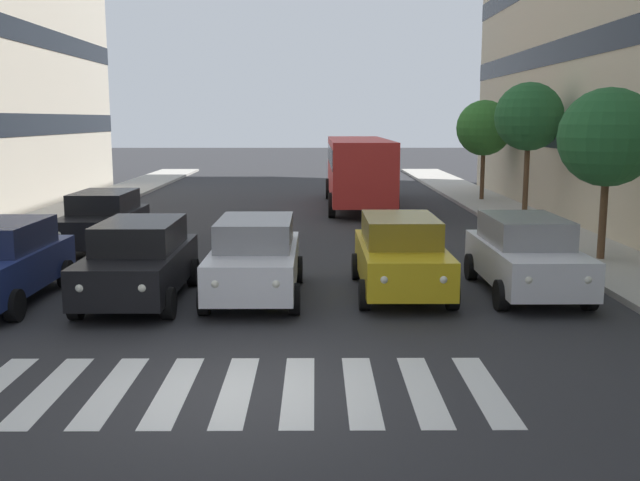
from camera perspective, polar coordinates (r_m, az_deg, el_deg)
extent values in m
plane|color=#2D2D30|center=(10.78, -6.57, -11.58)|extent=(180.00, 180.00, 0.00)
cube|color=silver|center=(11.00, 12.81, -11.31)|extent=(0.45, 2.80, 0.01)
cube|color=silver|center=(10.83, 8.08, -11.49)|extent=(0.45, 2.80, 0.01)
cube|color=silver|center=(10.74, 3.22, -11.59)|extent=(0.45, 2.80, 0.01)
cube|color=silver|center=(10.72, -1.68, -11.62)|extent=(0.45, 2.80, 0.01)
cube|color=silver|center=(10.78, -6.57, -11.56)|extent=(0.45, 2.80, 0.01)
cube|color=silver|center=(10.91, -11.37, -11.42)|extent=(0.45, 2.80, 0.01)
cube|color=silver|center=(11.12, -16.01, -11.21)|extent=(0.45, 2.80, 0.01)
cube|color=silver|center=(11.39, -20.46, -10.95)|extent=(0.45, 2.80, 0.01)
cube|color=silver|center=(16.83, 15.84, -1.64)|extent=(1.80, 4.40, 0.80)
cube|color=gray|center=(16.90, 15.76, 0.82)|extent=(1.58, 2.46, 0.60)
cylinder|color=black|center=(15.85, 20.36, -4.04)|extent=(0.22, 0.64, 0.64)
cylinder|color=black|center=(15.30, 14.03, -4.19)|extent=(0.22, 0.64, 0.64)
cylinder|color=black|center=(18.52, 17.22, -1.97)|extent=(0.22, 0.64, 0.64)
cylinder|color=black|center=(18.06, 11.77, -2.02)|extent=(0.22, 0.64, 0.64)
sphere|color=white|center=(14.99, 20.24, -2.90)|extent=(0.18, 0.18, 0.18)
sphere|color=white|center=(14.63, 16.01, -2.97)|extent=(0.18, 0.18, 0.18)
cube|color=gold|center=(16.32, 6.34, -1.67)|extent=(1.80, 4.40, 0.80)
cube|color=olive|center=(16.39, 6.31, 0.86)|extent=(1.58, 2.46, 0.60)
cylinder|color=black|center=(15.14, 10.35, -4.21)|extent=(0.22, 0.64, 0.64)
cylinder|color=black|center=(14.91, 3.52, -4.28)|extent=(0.22, 0.64, 0.64)
cylinder|color=black|center=(17.93, 8.64, -2.02)|extent=(0.22, 0.64, 0.64)
cylinder|color=black|center=(17.74, 2.89, -2.04)|extent=(0.22, 0.64, 0.64)
sphere|color=white|center=(14.30, 9.64, -3.02)|extent=(0.18, 0.18, 0.18)
sphere|color=white|center=(14.15, 5.04, -3.05)|extent=(0.18, 0.18, 0.18)
cube|color=silver|center=(15.92, -5.12, -1.94)|extent=(1.80, 4.40, 0.80)
cube|color=gray|center=(15.99, -5.10, 0.66)|extent=(1.58, 2.46, 0.60)
cylinder|color=black|center=(14.54, -2.01, -4.62)|extent=(0.22, 0.64, 0.64)
cylinder|color=black|center=(14.70, -9.07, -4.58)|extent=(0.22, 0.64, 0.64)
cylinder|color=black|center=(17.37, -1.74, -2.28)|extent=(0.22, 0.64, 0.64)
cylinder|color=black|center=(17.50, -7.65, -2.27)|extent=(0.22, 0.64, 0.64)
sphere|color=white|center=(13.76, -3.46, -3.39)|extent=(0.18, 0.18, 0.18)
sphere|color=white|center=(13.87, -8.22, -3.37)|extent=(0.18, 0.18, 0.18)
cube|color=black|center=(15.99, -14.00, -2.13)|extent=(1.80, 4.40, 0.80)
cube|color=black|center=(16.06, -13.93, 0.46)|extent=(1.58, 2.46, 0.60)
cylinder|color=black|center=(14.50, -11.81, -4.86)|extent=(0.22, 0.64, 0.64)
cylinder|color=black|center=(14.96, -18.60, -4.72)|extent=(0.22, 0.64, 0.64)
cylinder|color=black|center=(17.28, -9.92, -2.48)|extent=(0.22, 0.64, 0.64)
cylinder|color=black|center=(17.67, -15.69, -2.43)|extent=(0.22, 0.64, 0.64)
sphere|color=white|center=(13.80, -13.76, -3.62)|extent=(0.18, 0.18, 0.18)
sphere|color=white|center=(14.11, -18.33, -3.54)|extent=(0.18, 0.18, 0.18)
cube|color=#1D2547|center=(16.87, -23.79, 0.35)|extent=(1.58, 2.46, 0.60)
cylinder|color=black|center=(15.24, -22.84, -4.72)|extent=(0.22, 0.64, 0.64)
cylinder|color=black|center=(17.88, -19.33, -2.48)|extent=(0.22, 0.64, 0.64)
cube|color=black|center=(22.73, -16.64, 1.14)|extent=(1.80, 4.40, 0.80)
cube|color=black|center=(22.83, -16.58, 2.96)|extent=(1.58, 2.46, 0.60)
cylinder|color=black|center=(21.16, -15.34, -0.49)|extent=(0.22, 0.64, 0.64)
cylinder|color=black|center=(21.70, -19.93, -0.48)|extent=(0.22, 0.64, 0.64)
cylinder|color=black|center=(23.94, -13.57, 0.72)|extent=(0.22, 0.64, 0.64)
cylinder|color=black|center=(24.42, -17.68, 0.70)|extent=(0.22, 0.64, 0.64)
sphere|color=white|center=(20.51, -16.76, 0.50)|extent=(0.18, 0.18, 0.18)
sphere|color=white|center=(20.87, -19.80, 0.49)|extent=(0.18, 0.18, 0.18)
cube|color=red|center=(32.44, 3.01, 5.75)|extent=(2.50, 10.50, 2.50)
cube|color=black|center=(32.41, 3.02, 6.72)|extent=(2.52, 9.87, 0.80)
cylinder|color=black|center=(29.01, 5.88, 2.79)|extent=(0.28, 1.00, 1.00)
cylinder|color=black|center=(28.84, 0.93, 2.80)|extent=(0.28, 1.00, 1.00)
cylinder|color=black|center=(35.76, 4.70, 4.07)|extent=(0.28, 1.00, 1.00)
cylinder|color=black|center=(35.63, 0.69, 4.08)|extent=(0.28, 1.00, 1.00)
cylinder|color=#513823|center=(20.87, 21.34, 2.01)|extent=(0.20, 0.20, 2.47)
sphere|color=#235B2D|center=(20.72, 21.68, 7.54)|extent=(2.60, 2.60, 2.60)
cylinder|color=#513823|center=(28.04, 15.87, 4.68)|extent=(0.20, 0.20, 3.06)
sphere|color=#235B2D|center=(27.96, 16.08, 9.33)|extent=(2.49, 2.49, 2.49)
cylinder|color=#513823|center=(34.99, 12.64, 5.27)|extent=(0.20, 0.20, 2.55)
sphere|color=#2D6B28|center=(34.91, 12.76, 8.62)|extent=(2.56, 2.56, 2.56)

